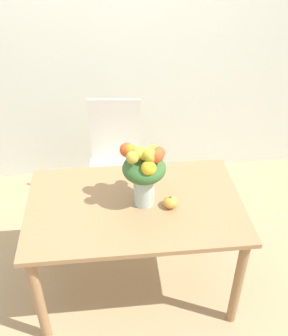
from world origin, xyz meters
name	(u,v)px	position (x,y,z in m)	size (l,w,h in m)	color
ground_plane	(136,283)	(0.00, 0.00, 0.00)	(12.00, 12.00, 0.00)	tan
wall_back	(119,29)	(0.00, 1.41, 1.35)	(8.00, 0.06, 2.70)	silver
dining_table	(135,216)	(0.00, 0.00, 0.63)	(1.28, 0.80, 0.73)	#9E754C
flower_vase	(144,170)	(0.05, 0.00, 0.97)	(0.25, 0.27, 0.42)	#B2CCBC
pumpkin	(170,202)	(0.20, -0.05, 0.77)	(0.09, 0.09, 0.08)	gold
dining_chair_near_window	(115,161)	(-0.09, 0.80, 0.49)	(0.46, 0.46, 0.97)	silver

